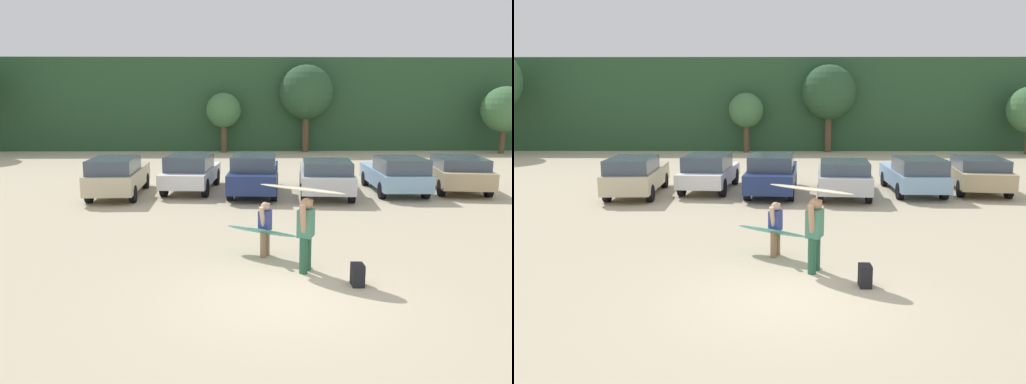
# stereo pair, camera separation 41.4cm
# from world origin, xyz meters

# --- Properties ---
(ground_plane) EXTENTS (120.00, 120.00, 0.00)m
(ground_plane) POSITION_xyz_m (0.00, 0.00, 0.00)
(ground_plane) COLOR #C1B293
(hillside_ridge) EXTENTS (108.00, 12.00, 6.55)m
(hillside_ridge) POSITION_xyz_m (0.00, 33.70, 3.28)
(hillside_ridge) COLOR #284C2D
(hillside_ridge) RESTS_ON ground_plane
(tree_ridge_back) EXTENTS (2.39, 2.39, 4.11)m
(tree_ridge_back) POSITION_xyz_m (-2.22, 26.80, 2.87)
(tree_ridge_back) COLOR brown
(tree_ridge_back) RESTS_ON ground_plane
(tree_center_left) EXTENTS (3.75, 3.75, 6.02)m
(tree_center_left) POSITION_xyz_m (3.50, 27.11, 4.11)
(tree_center_left) COLOR brown
(tree_center_left) RESTS_ON ground_plane
(tree_left) EXTENTS (3.08, 3.08, 4.53)m
(tree_left) POSITION_xyz_m (16.79, 25.66, 2.97)
(tree_left) COLOR brown
(tree_left) RESTS_ON ground_plane
(parked_car_champagne) EXTENTS (1.91, 4.65, 1.54)m
(parked_car_champagne) POSITION_xyz_m (-5.62, 10.45, 0.81)
(parked_car_champagne) COLOR beige
(parked_car_champagne) RESTS_ON ground_plane
(parked_car_white) EXTENTS (2.16, 4.56, 1.50)m
(parked_car_white) POSITION_xyz_m (-2.93, 11.55, 0.80)
(parked_car_white) COLOR white
(parked_car_white) RESTS_ON ground_plane
(parked_car_navy) EXTENTS (2.13, 4.87, 1.56)m
(parked_car_navy) POSITION_xyz_m (-0.37, 10.85, 0.80)
(parked_car_navy) COLOR navy
(parked_car_navy) RESTS_ON ground_plane
(parked_car_silver) EXTENTS (2.34, 4.92, 1.43)m
(parked_car_silver) POSITION_xyz_m (2.38, 10.44, 0.77)
(parked_car_silver) COLOR silver
(parked_car_silver) RESTS_ON ground_plane
(parked_car_sky_blue) EXTENTS (1.91, 4.56, 1.49)m
(parked_car_sky_blue) POSITION_xyz_m (5.24, 10.91, 0.77)
(parked_car_sky_blue) COLOR #84ADD1
(parked_car_sky_blue) RESTS_ON ground_plane
(parked_car_tan) EXTENTS (2.56, 4.80, 1.41)m
(parked_car_tan) POSITION_xyz_m (7.88, 11.44, 0.77)
(parked_car_tan) COLOR tan
(parked_car_tan) RESTS_ON ground_plane
(person_adult) EXTENTS (0.43, 0.73, 1.63)m
(person_adult) POSITION_xyz_m (0.58, 1.49, 0.92)
(person_adult) COLOR #26593F
(person_adult) RESTS_ON ground_plane
(person_child) EXTENTS (0.35, 0.55, 1.32)m
(person_child) POSITION_xyz_m (-0.26, 2.60, 0.74)
(person_child) COLOR #8C6B4C
(person_child) RESTS_ON ground_plane
(surfboard_cream) EXTENTS (2.04, 1.75, 0.15)m
(surfboard_cream) POSITION_xyz_m (0.48, 1.61, 1.80)
(surfboard_cream) COLOR beige
(surfboard_teal) EXTENTS (1.86, 1.43, 0.28)m
(surfboard_teal) POSITION_xyz_m (-0.35, 2.58, 0.62)
(surfboard_teal) COLOR teal
(backpack_dropped) EXTENTS (0.24, 0.34, 0.45)m
(backpack_dropped) POSITION_xyz_m (1.53, 0.60, 0.22)
(backpack_dropped) COLOR black
(backpack_dropped) RESTS_ON ground_plane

